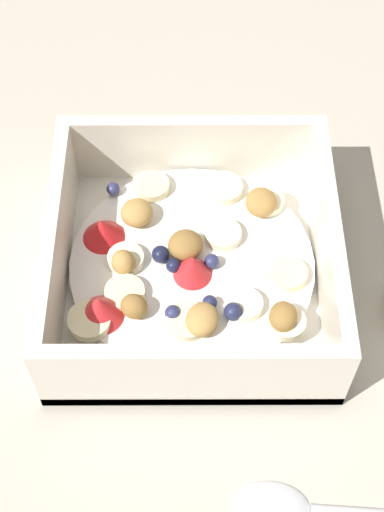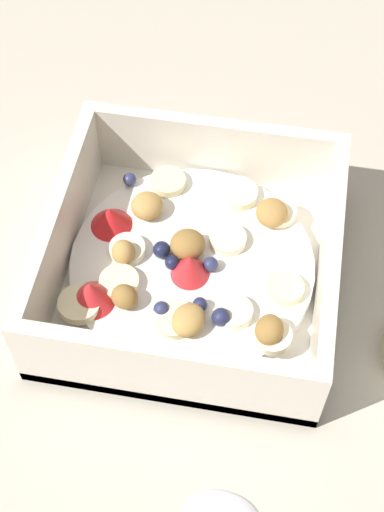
{
  "view_description": "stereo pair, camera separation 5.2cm",
  "coord_description": "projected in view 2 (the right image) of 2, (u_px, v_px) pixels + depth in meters",
  "views": [
    {
      "loc": [
        0.31,
        0.01,
        0.46
      ],
      "look_at": [
        0.01,
        0.01,
        0.03
      ],
      "focal_mm": 52.2,
      "sensor_mm": 36.0,
      "label": 1
    },
    {
      "loc": [
        0.3,
        0.06,
        0.46
      ],
      "look_at": [
        0.01,
        0.01,
        0.03
      ],
      "focal_mm": 52.2,
      "sensor_mm": 36.0,
      "label": 2
    }
  ],
  "objects": [
    {
      "name": "ground_plane",
      "position": [
        178.0,
        261.0,
        0.56
      ],
      "size": [
        2.4,
        2.4,
        0.0
      ],
      "primitive_type": "plane",
      "color": "beige"
    },
    {
      "name": "fruit_bowl",
      "position": [
        190.0,
        264.0,
        0.53
      ],
      "size": [
        0.2,
        0.2,
        0.07
      ],
      "color": "white",
      "rests_on": "ground"
    }
  ]
}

